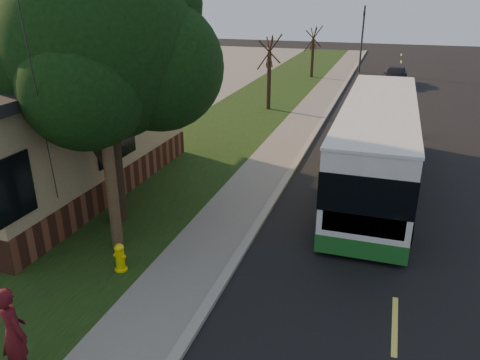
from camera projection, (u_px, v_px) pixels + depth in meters
name	position (u px, v px, depth m)	size (l,w,h in m)	color
ground	(218.00, 291.00, 11.06)	(120.00, 120.00, 0.00)	black
road	(399.00, 168.00, 18.74)	(8.00, 80.00, 0.01)	black
curb	(300.00, 157.00, 19.86)	(0.25, 80.00, 0.12)	gray
sidewalk	(277.00, 155.00, 20.15)	(2.00, 80.00, 0.08)	slate
grass_verge	(202.00, 147.00, 21.15)	(5.00, 80.00, 0.07)	black
building_lot	(22.00, 129.00, 24.01)	(15.00, 80.00, 0.04)	slate
fire_hydrant	(120.00, 257.00, 11.64)	(0.32, 0.32, 0.74)	yellow
utility_pole	(99.00, 79.00, 11.14)	(2.86, 3.21, 9.07)	#473321
leafy_tree	(104.00, 48.00, 12.65)	(6.30, 6.00, 7.80)	black
bare_tree_near	(269.00, 74.00, 27.13)	(1.38, 1.21, 4.31)	black
bare_tree_far	(313.00, 53.00, 37.63)	(1.38, 1.21, 4.03)	black
traffic_signal	(362.00, 35.00, 39.72)	(0.18, 0.22, 5.50)	#2D2D30
transit_bus	(376.00, 143.00, 16.48)	(2.60, 11.29, 3.06)	silver
skateboarder	(13.00, 333.00, 8.24)	(0.67, 0.44, 1.85)	#470E15
dumpster	(64.00, 148.00, 19.18)	(1.58, 1.42, 1.16)	black
distant_car	(395.00, 75.00, 35.16)	(1.71, 4.26, 1.45)	black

